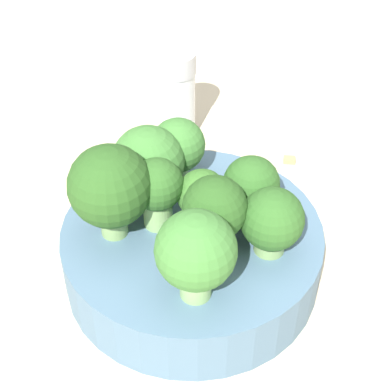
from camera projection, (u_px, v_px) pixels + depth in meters
The scene contains 13 objects.
ground_plane at pixel (192, 273), 0.45m from camera, with size 3.00×3.00×0.00m, color beige.
bowl at pixel (192, 252), 0.44m from camera, with size 0.17×0.17×0.04m, color slate.
broccoli_floret_0 at pixel (202, 196), 0.41m from camera, with size 0.03×0.03×0.04m.
broccoli_floret_1 at pixel (157, 189), 0.41m from camera, with size 0.03×0.03×0.05m.
broccoli_floret_2 at pixel (187, 253), 0.36m from camera, with size 0.05×0.05×0.06m.
broccoli_floret_3 at pixel (272, 221), 0.40m from camera, with size 0.04×0.04×0.05m.
broccoli_floret_4 at pixel (215, 211), 0.39m from camera, with size 0.04×0.04×0.06m.
broccoli_floret_5 at pixel (148, 163), 0.43m from camera, with size 0.05×0.05×0.05m.
broccoli_floret_6 at pixel (251, 185), 0.42m from camera, with size 0.04×0.04×0.05m.
broccoli_floret_7 at pixel (110, 186), 0.40m from camera, with size 0.05×0.05×0.07m.
broccoli_floret_8 at pixel (178, 146), 0.45m from camera, with size 0.04×0.04×0.05m.
pepper_shaker at pixel (176, 95), 0.55m from camera, with size 0.03×0.03×0.08m.
almond_crumb_0 at pixel (290, 158), 0.54m from camera, with size 0.01×0.01×0.01m, color tan.
Camera 1 is at (0.01, 0.30, 0.34)m, focal length 60.00 mm.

